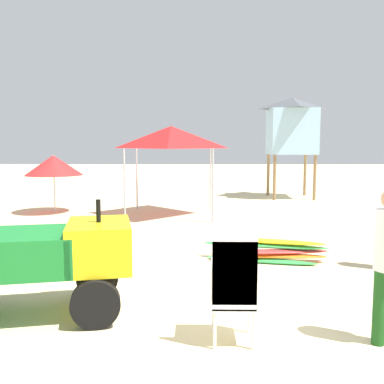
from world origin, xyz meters
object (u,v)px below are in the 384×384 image
object	(u,v)px
utility_cart	(35,256)
popup_canopy	(171,137)
stacked_plastic_chairs	(234,280)
beach_umbrella_left	(54,165)
lifeguard_tower	(292,126)
surfboard_pile	(268,251)

from	to	relation	value
utility_cart	popup_canopy	bearing A→B (deg)	80.94
utility_cart	stacked_plastic_chairs	distance (m)	2.61
popup_canopy	beach_umbrella_left	world-z (taller)	popup_canopy
popup_canopy	lifeguard_tower	xyz separation A→B (m)	(4.59, 4.41, 0.51)
utility_cart	popup_canopy	world-z (taller)	popup_canopy
stacked_plastic_chairs	beach_umbrella_left	bearing A→B (deg)	118.54
utility_cart	surfboard_pile	size ratio (longest dim) A/B	1.15
beach_umbrella_left	lifeguard_tower	bearing A→B (deg)	25.39
surfboard_pile	popup_canopy	xyz separation A→B (m)	(-2.15, 5.27, 2.20)
surfboard_pile	popup_canopy	distance (m)	6.11
utility_cart	surfboard_pile	distance (m)	4.37
stacked_plastic_chairs	popup_canopy	world-z (taller)	popup_canopy
stacked_plastic_chairs	lifeguard_tower	world-z (taller)	lifeguard_tower
utility_cart	beach_umbrella_left	size ratio (longest dim) A/B	1.48
stacked_plastic_chairs	surfboard_pile	world-z (taller)	stacked_plastic_chairs
utility_cart	stacked_plastic_chairs	size ratio (longest dim) A/B	2.12
utility_cart	surfboard_pile	bearing A→B (deg)	37.85
popup_canopy	beach_umbrella_left	distance (m)	3.90
stacked_plastic_chairs	beach_umbrella_left	distance (m)	10.48
stacked_plastic_chairs	popup_canopy	distance (m)	8.98
stacked_plastic_chairs	beach_umbrella_left	size ratio (longest dim) A/B	0.70
stacked_plastic_chairs	utility_cart	bearing A→B (deg)	162.02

